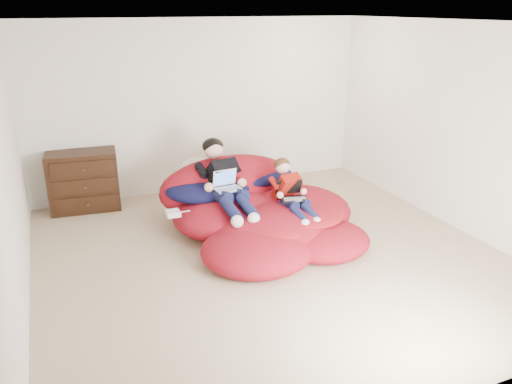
% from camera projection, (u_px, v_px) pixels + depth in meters
% --- Properties ---
extents(room_shell, '(5.10, 5.10, 2.77)m').
position_uv_depth(room_shell, '(270.00, 238.00, 5.54)').
color(room_shell, tan).
rests_on(room_shell, ground).
extents(dresser, '(0.95, 0.56, 0.82)m').
position_uv_depth(dresser, '(84.00, 181.00, 6.78)').
color(dresser, black).
rests_on(dresser, ground).
extents(beanbag_pile, '(2.31, 2.36, 0.90)m').
position_uv_depth(beanbag_pile, '(259.00, 212.00, 6.15)').
color(beanbag_pile, '#AA1322').
rests_on(beanbag_pile, ground).
extents(cream_pillow, '(0.47, 0.30, 0.30)m').
position_uv_depth(cream_pillow, '(196.00, 169.00, 6.59)').
color(cream_pillow, beige).
rests_on(cream_pillow, beanbag_pile).
extents(older_boy, '(0.43, 1.31, 0.75)m').
position_uv_depth(older_boy, '(223.00, 177.00, 6.09)').
color(older_boy, black).
rests_on(older_boy, beanbag_pile).
extents(younger_boy, '(0.31, 0.92, 0.59)m').
position_uv_depth(younger_boy, '(290.00, 189.00, 5.97)').
color(younger_boy, '#A3180E').
rests_on(younger_boy, beanbag_pile).
extents(laptop_white, '(0.32, 0.28, 0.22)m').
position_uv_depth(laptop_white, '(227.00, 184.00, 5.99)').
color(laptop_white, silver).
rests_on(laptop_white, older_boy).
extents(laptop_black, '(0.35, 0.38, 0.21)m').
position_uv_depth(laptop_black, '(292.00, 194.00, 5.94)').
color(laptop_black, black).
rests_on(laptop_black, younger_boy).
extents(power_adapter, '(0.16, 0.16, 0.06)m').
position_uv_depth(power_adapter, '(173.00, 213.00, 5.70)').
color(power_adapter, silver).
rests_on(power_adapter, beanbag_pile).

